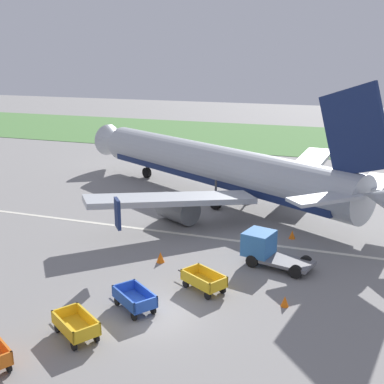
% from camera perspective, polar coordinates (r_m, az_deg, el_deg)
% --- Properties ---
extents(ground_plane, '(220.00, 220.00, 0.00)m').
position_cam_1_polar(ground_plane, '(26.17, -4.18, -14.06)').
color(ground_plane, gray).
extents(grass_strip, '(220.00, 28.00, 0.06)m').
position_cam_1_polar(grass_strip, '(79.01, 12.41, 6.03)').
color(grass_strip, '#518442').
rests_on(grass_strip, ground).
extents(apron_stripe, '(120.00, 0.36, 0.01)m').
position_cam_1_polar(apron_stripe, '(35.94, 3.11, -5.42)').
color(apron_stripe, silver).
rests_on(apron_stripe, ground).
extents(airplane, '(34.46, 28.63, 11.34)m').
position_cam_1_polar(airplane, '(44.22, 3.53, 2.79)').
color(airplane, '#B2B7BC').
rests_on(airplane, ground).
extents(baggage_cart_second_in_row, '(3.38, 2.56, 1.07)m').
position_cam_1_polar(baggage_cart_second_in_row, '(24.69, -13.36, -14.86)').
color(baggage_cart_second_in_row, gold).
rests_on(baggage_cart_second_in_row, ground).
extents(baggage_cart_third_in_row, '(3.31, 2.68, 1.07)m').
position_cam_1_polar(baggage_cart_third_in_row, '(26.51, -6.71, -12.24)').
color(baggage_cart_third_in_row, '#234CB2').
rests_on(baggage_cart_third_in_row, ground).
extents(baggage_cart_fourth_in_row, '(3.44, 2.47, 1.07)m').
position_cam_1_polar(baggage_cart_fourth_in_row, '(28.25, 1.37, -10.25)').
color(baggage_cart_fourth_in_row, gold).
rests_on(baggage_cart_fourth_in_row, ground).
extents(service_truck_beside_carts, '(4.70, 2.90, 2.10)m').
position_cam_1_polar(service_truck_beside_carts, '(31.68, 8.57, -6.46)').
color(service_truck_beside_carts, slate).
rests_on(service_truck_beside_carts, ground).
extents(traffic_cone_near_plane, '(0.44, 0.44, 0.58)m').
position_cam_1_polar(traffic_cone_near_plane, '(27.21, 10.74, -12.38)').
color(traffic_cone_near_plane, orange).
rests_on(traffic_cone_near_plane, ground).
extents(traffic_cone_mid_apron, '(0.47, 0.47, 0.62)m').
position_cam_1_polar(traffic_cone_mid_apron, '(36.53, 11.57, -4.87)').
color(traffic_cone_mid_apron, orange).
rests_on(traffic_cone_mid_apron, ground).
extents(traffic_cone_by_carts, '(0.53, 0.53, 0.70)m').
position_cam_1_polar(traffic_cone_by_carts, '(31.95, -3.69, -7.56)').
color(traffic_cone_by_carts, orange).
rests_on(traffic_cone_by_carts, ground).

